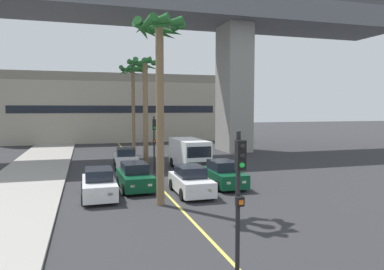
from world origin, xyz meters
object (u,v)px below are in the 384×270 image
Objects in this scene: car_queue_front at (223,174)px; traffic_light_median_far at (154,137)px; car_queue_fifth at (191,181)px; car_queue_second at (126,159)px; car_queue_third at (135,177)px; palm_tree_near_median at (133,82)px; palm_tree_mid_median at (159,55)px; traffic_light_median_near at (239,189)px; delivery_van at (189,153)px; palm_tree_far_median at (145,82)px; car_queue_fourth at (99,184)px.

car_queue_front is 0.98× the size of traffic_light_median_far.
car_queue_fifth is 7.11m from traffic_light_median_far.
car_queue_second and car_queue_third have the same top height.
palm_tree_mid_median is at bearing -93.63° from palm_tree_near_median.
traffic_light_median_near is (0.66, -20.88, 1.99)m from car_queue_second.
traffic_light_median_far is (-2.93, -1.01, 1.43)m from delivery_van.
car_queue_front is 13.01m from traffic_light_median_near.
car_queue_fifth is 13.13m from palm_tree_far_median.
car_queue_second is at bearing 91.93° from palm_tree_mid_median.
car_queue_front is at bearing 6.36° from car_queue_fourth.
car_queue_fifth is (-2.48, -1.39, 0.00)m from car_queue_front.
traffic_light_median_far is (1.05, 17.50, 0.00)m from traffic_light_median_near.
traffic_light_median_near is 0.46× the size of palm_tree_far_median.
palm_tree_far_median is at bearing 36.67° from car_queue_second.
car_queue_fifth is 0.98× the size of traffic_light_median_near.
traffic_light_median_near is 0.46× the size of palm_tree_near_median.
traffic_light_median_far reaches higher than car_queue_third.
car_queue_second is 0.46× the size of palm_tree_near_median.
traffic_light_median_near is (-4.32, -12.11, 1.99)m from car_queue_front.
palm_tree_far_median is at bearing 83.83° from palm_tree_mid_median.
delivery_van is 12.11m from palm_tree_near_median.
car_queue_second is at bearing -143.33° from palm_tree_far_median.
palm_tree_near_median reaches higher than car_queue_fourth.
palm_tree_far_median is (-3.13, 10.15, 6.24)m from car_queue_front.
delivery_van is at bearing -53.33° from palm_tree_far_median.
delivery_van is at bearing 66.16° from palm_tree_mid_median.
palm_tree_far_median is (4.30, 10.98, 6.24)m from car_queue_fourth.
palm_tree_mid_median is at bearing -113.84° from delivery_van.
palm_tree_far_median is (-0.65, 11.54, 6.24)m from car_queue_fifth.
car_queue_front is at bearing 29.24° from car_queue_fifth.
palm_tree_near_median is (-0.07, 10.99, 4.73)m from traffic_light_median_far.
car_queue_second and car_queue_fourth have the same top height.
palm_tree_near_median is at bearing 91.86° from palm_tree_far_median.
palm_tree_far_median reaches higher than car_queue_front.
car_queue_fourth is 4.98m from car_queue_fifth.
traffic_light_median_near is 0.46× the size of palm_tree_mid_median.
palm_tree_far_median is (1.85, 1.37, 6.24)m from car_queue_second.
car_queue_front and car_queue_third have the same top height.
car_queue_third is 0.46× the size of palm_tree_far_median.
car_queue_fifth is at bearing 40.70° from palm_tree_mid_median.
car_queue_third is 7.56m from delivery_van.
car_queue_third is at bearing -92.33° from car_queue_second.
palm_tree_far_median reaches higher than traffic_light_median_far.
traffic_light_median_far is 0.46× the size of palm_tree_mid_median.
car_queue_third is 1.01× the size of car_queue_fourth.
car_queue_fourth is 0.98× the size of traffic_light_median_near.
car_queue_third and car_queue_fourth have the same top height.
palm_tree_near_median is at bearing 86.37° from palm_tree_mid_median.
traffic_light_median_near reaches higher than delivery_van.
traffic_light_median_far is at bearing -63.16° from car_queue_second.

